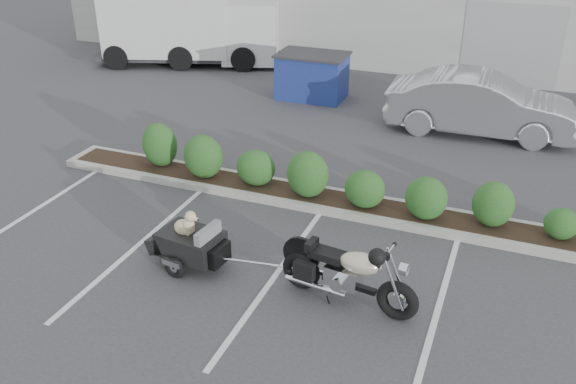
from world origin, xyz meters
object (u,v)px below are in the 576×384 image
at_px(pet_trailer, 190,242).
at_px(motorcycle, 347,275).
at_px(sedan, 480,104).
at_px(dumpster, 312,76).
at_px(delivery_truck, 189,22).

bearing_deg(pet_trailer, motorcycle, 6.97).
distance_m(sedan, dumpster, 5.15).
bearing_deg(sedan, dumpster, 74.95).
xyz_separation_m(sedan, dumpster, (-5.02, 1.14, -0.10)).
height_order(motorcycle, delivery_truck, delivery_truck).
height_order(sedan, delivery_truck, delivery_truck).
relative_size(sedan, dumpster, 2.28).
xyz_separation_m(motorcycle, sedan, (1.10, 8.23, 0.26)).
xyz_separation_m(motorcycle, dumpster, (-3.92, 9.37, 0.16)).
bearing_deg(dumpster, pet_trailer, -84.04).
bearing_deg(dumpster, delivery_truck, 157.05).
relative_size(motorcycle, delivery_truck, 0.33).
distance_m(motorcycle, pet_trailer, 2.78).
distance_m(motorcycle, sedan, 8.30).
relative_size(motorcycle, pet_trailer, 1.24).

